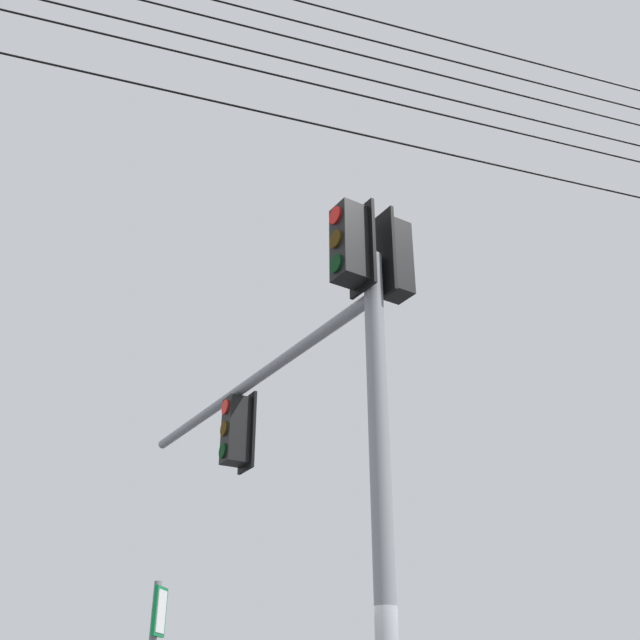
# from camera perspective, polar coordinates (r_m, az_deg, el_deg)

# --- Properties ---
(signal_mast_assembly) EXTENTS (3.41, 5.50, 6.58)m
(signal_mast_assembly) POSITION_cam_1_polar(r_m,az_deg,el_deg) (8.11, 0.22, -6.20)
(signal_mast_assembly) COLOR gray
(signal_mast_assembly) RESTS_ON ground
(overhead_wire_span) EXTENTS (13.23, 13.69, 2.76)m
(overhead_wire_span) POSITION_cam_1_polar(r_m,az_deg,el_deg) (9.92, 8.45, 17.42)
(overhead_wire_span) COLOR black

